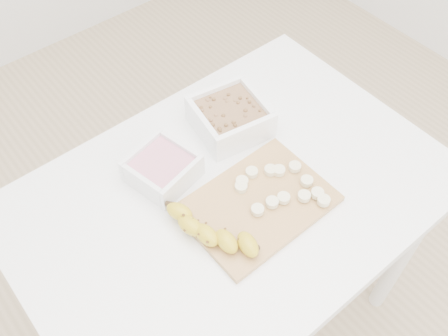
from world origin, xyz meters
TOP-DOWN VIEW (x-y plane):
  - ground at (0.00, 0.00)m, footprint 3.50×3.50m
  - table at (0.00, 0.00)m, footprint 1.00×0.70m
  - bowl_yogurt at (-0.10, 0.14)m, footprint 0.17×0.17m
  - bowl_granola at (0.12, 0.16)m, footprint 0.20×0.20m
  - cutting_board at (0.02, -0.07)m, footprint 0.33×0.23m
  - banana at (-0.11, -0.07)m, footprint 0.10×0.23m
  - banana_slices at (0.08, -0.07)m, footprint 0.18×0.19m

SIDE VIEW (x-z plane):
  - ground at x=0.00m, z-range 0.00..0.00m
  - table at x=0.00m, z-range 0.28..1.03m
  - cutting_board at x=0.02m, z-range 0.75..0.76m
  - banana_slices at x=0.08m, z-range 0.77..0.78m
  - bowl_yogurt at x=-0.10m, z-range 0.75..0.82m
  - banana at x=-0.11m, z-range 0.77..0.80m
  - bowl_granola at x=0.12m, z-range 0.75..0.83m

